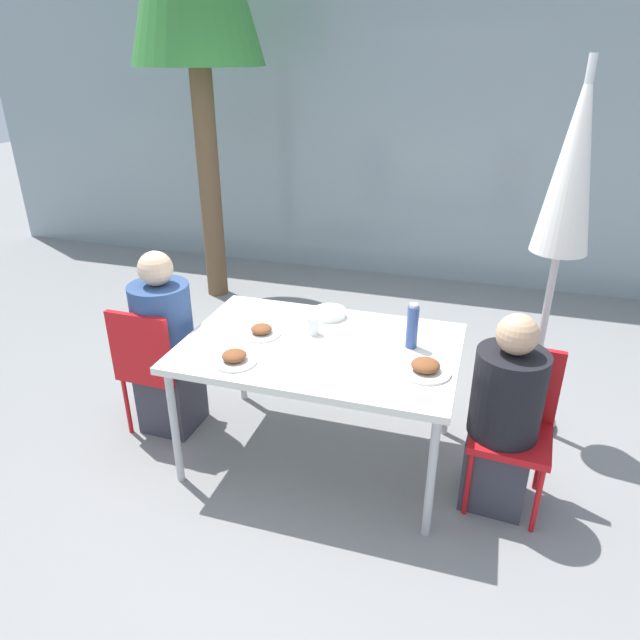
% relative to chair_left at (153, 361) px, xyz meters
% --- Properties ---
extents(ground_plane, '(24.00, 24.00, 0.00)m').
position_rel_chair_left_xyz_m(ground_plane, '(1.06, 0.05, -0.50)').
color(ground_plane, gray).
extents(building_facade, '(10.00, 0.20, 3.00)m').
position_rel_chair_left_xyz_m(building_facade, '(1.06, 3.36, 1.00)').
color(building_facade, '#89999E').
rests_on(building_facade, ground).
extents(dining_table, '(1.51, 1.01, 0.76)m').
position_rel_chair_left_xyz_m(dining_table, '(1.06, 0.05, 0.20)').
color(dining_table, silver).
rests_on(dining_table, ground).
extents(chair_left, '(0.41, 0.41, 0.86)m').
position_rel_chair_left_xyz_m(chair_left, '(0.00, 0.00, 0.00)').
color(chair_left, red).
rests_on(chair_left, ground).
extents(person_left, '(0.36, 0.36, 1.19)m').
position_rel_chair_left_xyz_m(person_left, '(0.05, 0.08, 0.05)').
color(person_left, '#383842').
rests_on(person_left, ground).
extents(chair_right, '(0.43, 0.43, 0.86)m').
position_rel_chair_left_xyz_m(chair_right, '(2.12, 0.05, 0.00)').
color(chair_right, red).
rests_on(chair_right, ground).
extents(person_right, '(0.36, 0.36, 1.11)m').
position_rel_chair_left_xyz_m(person_right, '(2.07, -0.03, 0.01)').
color(person_right, '#383842').
rests_on(person_right, ground).
extents(closed_umbrella, '(0.36, 0.36, 2.22)m').
position_rel_chair_left_xyz_m(closed_umbrella, '(2.26, 0.76, 1.08)').
color(closed_umbrella, '#333333').
rests_on(closed_umbrella, ground).
extents(plate_0, '(0.26, 0.26, 0.07)m').
position_rel_chair_left_xyz_m(plate_0, '(1.65, -0.08, 0.28)').
color(plate_0, white).
rests_on(plate_0, dining_table).
extents(plate_1, '(0.23, 0.23, 0.07)m').
position_rel_chair_left_xyz_m(plate_1, '(0.69, -0.27, 0.28)').
color(plate_1, white).
rests_on(plate_1, dining_table).
extents(plate_2, '(0.22, 0.22, 0.06)m').
position_rel_chair_left_xyz_m(plate_2, '(0.71, 0.07, 0.28)').
color(plate_2, white).
rests_on(plate_2, dining_table).
extents(bottle, '(0.06, 0.06, 0.26)m').
position_rel_chair_left_xyz_m(bottle, '(1.54, 0.17, 0.38)').
color(bottle, '#334C8E').
rests_on(bottle, dining_table).
extents(drinking_cup, '(0.07, 0.07, 0.10)m').
position_rel_chair_left_xyz_m(drinking_cup, '(0.98, 0.17, 0.30)').
color(drinking_cup, white).
rests_on(drinking_cup, dining_table).
extents(salad_bowl, '(0.19, 0.19, 0.05)m').
position_rel_chair_left_xyz_m(salad_bowl, '(1.01, 0.42, 0.28)').
color(salad_bowl, white).
rests_on(salad_bowl, dining_table).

